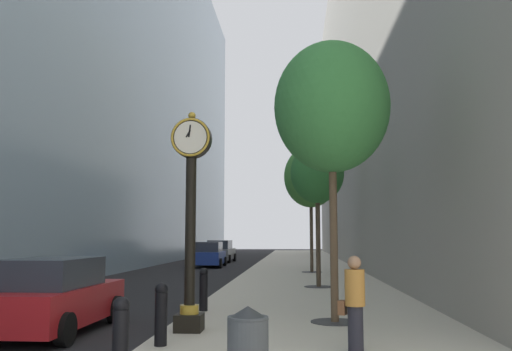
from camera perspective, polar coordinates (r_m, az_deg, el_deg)
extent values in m
plane|color=black|center=(31.77, -0.88, -10.18)|extent=(110.00, 110.00, 0.00)
cube|color=beige|center=(34.64, 4.97, -9.73)|extent=(6.45, 80.00, 0.14)
cube|color=#849EB2|center=(39.67, -17.84, 13.17)|extent=(9.00, 80.00, 30.35)
cube|color=gray|center=(37.37, 16.95, 11.88)|extent=(9.00, 80.00, 27.27)
cube|color=black|center=(11.45, -7.10, -15.20)|extent=(0.55, 0.55, 0.35)
cylinder|color=gold|center=(11.42, -7.08, -13.89)|extent=(0.39, 0.38, 0.18)
cylinder|color=black|center=(11.32, -6.97, -5.79)|extent=(0.22, 0.22, 3.04)
cylinder|color=black|center=(11.50, -6.83, 3.92)|extent=(0.84, 0.28, 0.84)
torus|color=gold|center=(11.36, -6.98, 4.06)|extent=(0.82, 0.05, 0.82)
cylinder|color=silver|center=(11.36, -6.98, 4.05)|extent=(0.69, 0.01, 0.69)
cylinder|color=silver|center=(11.65, -6.69, 3.79)|extent=(0.69, 0.01, 0.69)
sphere|color=gold|center=(11.60, -6.80, 6.31)|extent=(0.16, 0.16, 0.16)
cube|color=black|center=(11.37, -7.19, 4.41)|extent=(0.11, 0.01, 0.16)
cube|color=black|center=(11.38, -7.05, 4.70)|extent=(0.06, 0.01, 0.26)
cylinder|color=black|center=(7.91, -14.19, -16.94)|extent=(0.22, 0.22, 0.92)
sphere|color=black|center=(7.83, -14.08, -13.18)|extent=(0.23, 0.23, 0.23)
cylinder|color=black|center=(10.03, -10.04, -14.76)|extent=(0.22, 0.22, 0.92)
sphere|color=black|center=(9.97, -9.98, -11.78)|extent=(0.23, 0.23, 0.23)
cylinder|color=black|center=(14.39, -5.58, -12.27)|extent=(0.22, 0.22, 0.92)
sphere|color=black|center=(14.34, -5.56, -10.19)|extent=(0.23, 0.23, 0.23)
cylinder|color=#333335|center=(12.66, 8.38, -15.10)|extent=(1.10, 1.10, 0.02)
cylinder|color=brown|center=(12.51, 8.23, -6.19)|extent=(0.18, 0.18, 3.94)
ellipsoid|color=#387F3D|center=(12.87, 8.01, 7.21)|extent=(2.71, 2.71, 3.11)
cylinder|color=#333335|center=(21.09, 6.66, -11.62)|extent=(1.10, 1.10, 0.02)
cylinder|color=#4C3D2D|center=(21.00, 6.60, -6.73)|extent=(0.18, 0.18, 3.62)
ellipsoid|color=#2D7033|center=(21.14, 6.51, 0.30)|extent=(2.08, 2.08, 2.40)
cylinder|color=#333335|center=(29.55, 5.94, -10.13)|extent=(1.10, 1.10, 0.02)
cylinder|color=#4C3D2D|center=(29.49, 5.90, -6.20)|extent=(0.18, 0.18, 4.08)
ellipsoid|color=#428438|center=(29.67, 5.83, -0.12)|extent=(2.94, 2.94, 3.38)
cone|color=#272A2E|center=(7.01, -0.87, -14.31)|extent=(0.53, 0.53, 0.16)
cylinder|color=#23232D|center=(9.56, 10.50, -15.68)|extent=(0.33, 0.33, 0.76)
cylinder|color=#B77A33|center=(9.47, 10.42, -11.60)|extent=(0.43, 0.43, 0.61)
sphere|color=#9E7556|center=(9.44, 10.37, -9.06)|extent=(0.23, 0.23, 0.23)
cube|color=brown|center=(9.56, 9.14, -13.65)|extent=(0.18, 0.23, 0.24)
cube|color=slate|center=(43.69, -3.80, -8.30)|extent=(1.95, 4.64, 0.85)
cube|color=#282D38|center=(43.44, -3.84, -7.32)|extent=(1.69, 2.61, 0.69)
cylinder|color=black|center=(45.40, -4.68, -8.63)|extent=(0.23, 0.64, 0.64)
cylinder|color=black|center=(45.12, -2.31, -8.66)|extent=(0.23, 0.64, 0.64)
cylinder|color=black|center=(42.31, -5.41, -8.78)|extent=(0.23, 0.64, 0.64)
cylinder|color=black|center=(42.01, -2.86, -8.82)|extent=(0.23, 0.64, 0.64)
cube|color=navy|center=(36.84, -4.94, -8.66)|extent=(1.81, 4.13, 0.82)
cube|color=#282D38|center=(36.61, -4.98, -7.54)|extent=(1.57, 2.32, 0.67)
cylinder|color=black|center=(38.36, -5.95, -9.02)|extent=(0.23, 0.64, 0.64)
cylinder|color=black|center=(38.12, -3.33, -9.06)|extent=(0.23, 0.64, 0.64)
cylinder|color=black|center=(35.61, -6.68, -9.22)|extent=(0.23, 0.64, 0.64)
cylinder|color=black|center=(35.35, -3.85, -9.26)|extent=(0.23, 0.64, 0.64)
cube|color=#AD191E|center=(12.70, -20.57, -12.66)|extent=(1.75, 4.12, 0.77)
cube|color=#282D38|center=(12.46, -20.84, -9.64)|extent=(1.53, 2.31, 0.63)
cylinder|color=black|center=(14.36, -21.42, -13.01)|extent=(0.22, 0.64, 0.64)
cylinder|color=black|center=(13.71, -14.71, -13.57)|extent=(0.22, 0.64, 0.64)
cylinder|color=black|center=(11.13, -19.58, -15.12)|extent=(0.22, 0.64, 0.64)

